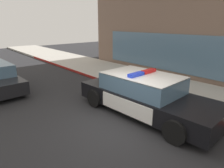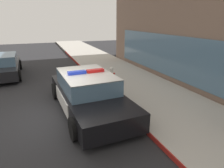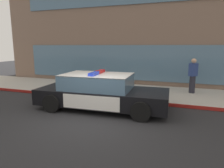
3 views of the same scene
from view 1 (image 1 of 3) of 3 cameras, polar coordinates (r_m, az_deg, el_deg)
ground at (r=6.22m, az=2.91°, el=-12.32°), size 48.00×48.00×0.00m
sidewalk at (r=9.43m, az=22.22°, el=-2.55°), size 48.00×3.58×0.15m
curb_red_paint at (r=7.94m, az=16.10°, el=-5.57°), size 28.80×0.04×0.14m
police_cruiser at (r=6.96m, az=9.52°, el=-3.02°), size 5.16×2.35×1.49m
fire_hydrant at (r=10.16m, az=4.82°, el=2.62°), size 0.34×0.39×0.73m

